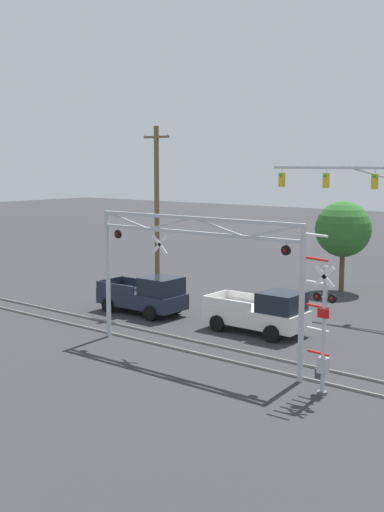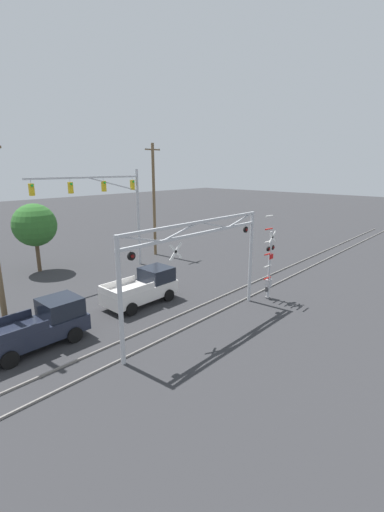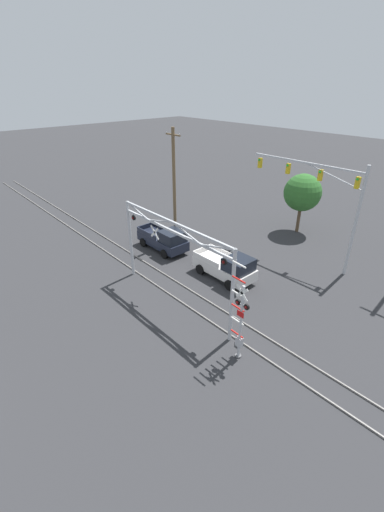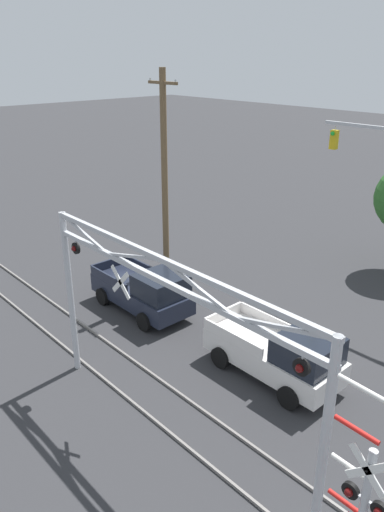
{
  "view_description": "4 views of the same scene",
  "coord_description": "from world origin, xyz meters",
  "views": [
    {
      "loc": [
        16.29,
        -4.76,
        8.07
      ],
      "look_at": [
        -1.33,
        17.34,
        3.98
      ],
      "focal_mm": 45.0,
      "sensor_mm": 36.0,
      "label": 1
    },
    {
      "loc": [
        -13.12,
        4.2,
        8.62
      ],
      "look_at": [
        0.27,
        16.48,
        3.87
      ],
      "focal_mm": 24.0,
      "sensor_mm": 36.0,
      "label": 2
    },
    {
      "loc": [
        15.21,
        3.77,
        13.58
      ],
      "look_at": [
        0.1,
        17.27,
        3.06
      ],
      "focal_mm": 24.0,
      "sensor_mm": 36.0,
      "label": 3
    },
    {
      "loc": [
        9.07,
        8.57,
        10.67
      ],
      "look_at": [
        -2.38,
        18.95,
        4.35
      ],
      "focal_mm": 35.0,
      "sensor_mm": 36.0,
      "label": 4
    }
  ],
  "objects": [
    {
      "name": "rail_track_near",
      "position": [
        0.0,
        16.05,
        0.05
      ],
      "size": [
        80.0,
        0.08,
        0.1
      ],
      "primitive_type": "cube",
      "color": "gray",
      "rests_on": "ground_plane"
    },
    {
      "name": "crossing_gantry",
      "position": [
        -0.02,
        15.76,
        4.21
      ],
      "size": [
        10.38,
        0.26,
        5.92
      ],
      "color": "#B7BABF",
      "rests_on": "ground_plane"
    },
    {
      "name": "pickup_truck_lead",
      "position": [
        0.26,
        20.68,
        1.02
      ],
      "size": [
        4.96,
        2.28,
        2.13
      ],
      "color": "silver",
      "rests_on": "ground_plane"
    },
    {
      "name": "pickup_truck_following",
      "position": [
        -6.78,
        20.2,
        1.02
      ],
      "size": [
        5.02,
        2.28,
        2.13
      ],
      "color": "#1E2333",
      "rests_on": "ground_plane"
    },
    {
      "name": "traffic_signal_span",
      "position": [
        3.54,
        28.06,
        5.84
      ],
      "size": [
        9.65,
        0.39,
        8.44
      ],
      "color": "#B7BABF",
      "rests_on": "ground_plane"
    },
    {
      "name": "background_tree_beyond_span",
      "position": [
        -1.33,
        32.64,
        3.96
      ],
      "size": [
        3.54,
        3.54,
        5.75
      ],
      "color": "brown",
      "rests_on": "ground_plane"
    },
    {
      "name": "rail_track_far",
      "position": [
        0.0,
        17.48,
        0.05
      ],
      "size": [
        80.0,
        0.08,
        0.1
      ],
      "primitive_type": "cube",
      "color": "gray",
      "rests_on": "ground_plane"
    },
    {
      "name": "utility_pole_left",
      "position": [
        -7.7,
        22.16,
        5.21
      ],
      "size": [
        1.8,
        0.28,
        10.12
      ],
      "color": "brown",
      "rests_on": "ground_plane"
    },
    {
      "name": "crossing_signal_mast",
      "position": [
        6.3,
        15.08,
        2.25
      ],
      "size": [
        1.24,
        0.35,
        5.69
      ],
      "color": "#B7BABF",
      "rests_on": "ground_plane"
    }
  ]
}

